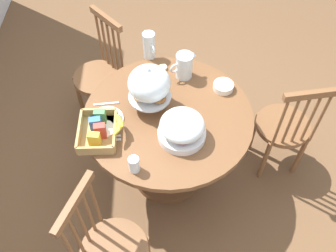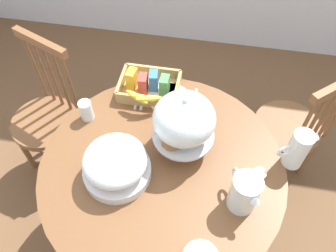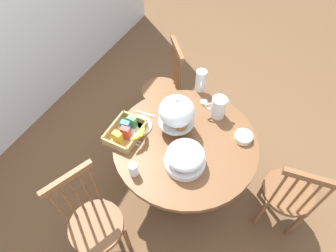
% 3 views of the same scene
% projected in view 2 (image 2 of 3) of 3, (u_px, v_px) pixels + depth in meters
% --- Properties ---
extents(ground_plane, '(10.00, 10.00, 0.00)m').
position_uv_depth(ground_plane, '(183.00, 221.00, 2.14)').
color(ground_plane, brown).
extents(dining_table, '(1.12, 1.12, 0.74)m').
position_uv_depth(dining_table, '(163.00, 188.00, 1.72)').
color(dining_table, brown).
rests_on(dining_table, ground_plane).
extents(windsor_chair_by_cabinet, '(0.47, 0.47, 0.97)m').
position_uv_depth(windsor_chair_by_cabinet, '(290.00, 130.00, 2.01)').
color(windsor_chair_by_cabinet, brown).
rests_on(windsor_chair_by_cabinet, ground_plane).
extents(windsor_chair_facing_door, '(0.44, 0.44, 0.97)m').
position_uv_depth(windsor_chair_facing_door, '(48.00, 120.00, 2.06)').
color(windsor_chair_facing_door, brown).
rests_on(windsor_chair_facing_door, ground_plane).
extents(pastry_stand_with_dome, '(0.28, 0.28, 0.34)m').
position_uv_depth(pastry_stand_with_dome, '(184.00, 121.00, 1.44)').
color(pastry_stand_with_dome, silver).
rests_on(pastry_stand_with_dome, dining_table).
extents(fruit_platter_covered, '(0.30, 0.30, 0.18)m').
position_uv_depth(fruit_platter_covered, '(116.00, 164.00, 1.44)').
color(fruit_platter_covered, silver).
rests_on(fruit_platter_covered, dining_table).
extents(orange_juice_pitcher, '(0.12, 0.19, 0.19)m').
position_uv_depth(orange_juice_pitcher, '(244.00, 194.00, 1.35)').
color(orange_juice_pitcher, silver).
rests_on(orange_juice_pitcher, dining_table).
extents(milk_pitcher, '(0.17, 0.09, 0.20)m').
position_uv_depth(milk_pitcher, '(297.00, 151.00, 1.47)').
color(milk_pitcher, silver).
rests_on(milk_pitcher, dining_table).
extents(cereal_basket, '(0.32, 0.30, 0.12)m').
position_uv_depth(cereal_basket, '(148.00, 87.00, 1.77)').
color(cereal_basket, tan).
rests_on(cereal_basket, dining_table).
extents(china_plate_large, '(0.22, 0.22, 0.01)m').
position_uv_depth(china_plate_large, '(169.00, 99.00, 1.77)').
color(china_plate_large, white).
rests_on(china_plate_large, dining_table).
extents(china_plate_small, '(0.15, 0.15, 0.01)m').
position_uv_depth(china_plate_small, '(153.00, 93.00, 1.78)').
color(china_plate_small, white).
rests_on(china_plate_small, china_plate_large).
extents(drinking_glass, '(0.06, 0.06, 0.11)m').
position_uv_depth(drinking_glass, '(86.00, 110.00, 1.66)').
color(drinking_glass, silver).
rests_on(drinking_glass, dining_table).
extents(butter_dish, '(0.06, 0.06, 0.02)m').
position_uv_depth(butter_dish, '(259.00, 174.00, 1.49)').
color(butter_dish, beige).
rests_on(butter_dish, dining_table).
extents(table_knife, '(0.03, 0.17, 0.01)m').
position_uv_depth(table_knife, '(143.00, 97.00, 1.78)').
color(table_knife, silver).
rests_on(table_knife, dining_table).
extents(dinner_fork, '(0.03, 0.17, 0.01)m').
position_uv_depth(dinner_fork, '(137.00, 97.00, 1.78)').
color(dinner_fork, silver).
rests_on(dinner_fork, dining_table).
extents(soup_spoon, '(0.03, 0.17, 0.01)m').
position_uv_depth(soup_spoon, '(196.00, 101.00, 1.77)').
color(soup_spoon, silver).
rests_on(soup_spoon, dining_table).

